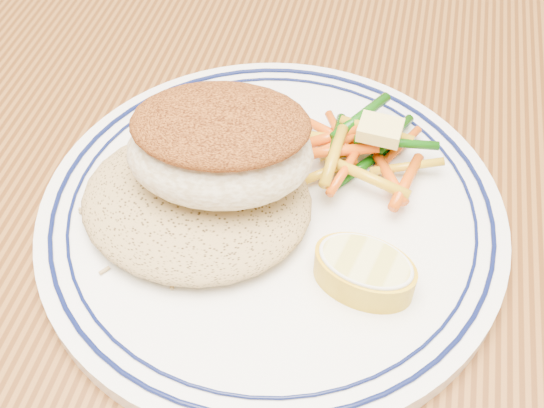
{
  "coord_description": "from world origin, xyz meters",
  "views": [
    {
      "loc": [
        0.05,
        -0.31,
        1.1
      ],
      "look_at": [
        -0.02,
        -0.04,
        0.77
      ],
      "focal_mm": 45.0,
      "sensor_mm": 36.0,
      "label": 1
    }
  ],
  "objects_px": {
    "vegetable_pile": "(359,150)",
    "plate": "(272,214)",
    "fish_fillet": "(220,146)",
    "lemon_wedge": "(364,270)",
    "rice_pilaf": "(196,197)",
    "dining_table": "(302,267)"
  },
  "relations": [
    {
      "from": "vegetable_pile",
      "to": "plate",
      "type": "bearing_deg",
      "value": -132.94
    },
    {
      "from": "fish_fillet",
      "to": "lemon_wedge",
      "type": "height_order",
      "value": "fish_fillet"
    },
    {
      "from": "rice_pilaf",
      "to": "vegetable_pile",
      "type": "xyz_separation_m",
      "value": [
        0.09,
        0.06,
        -0.0
      ]
    },
    {
      "from": "vegetable_pile",
      "to": "lemon_wedge",
      "type": "height_order",
      "value": "vegetable_pile"
    },
    {
      "from": "plate",
      "to": "fish_fillet",
      "type": "distance_m",
      "value": 0.06
    },
    {
      "from": "dining_table",
      "to": "fish_fillet",
      "type": "relative_size",
      "value": 12.03
    },
    {
      "from": "dining_table",
      "to": "plate",
      "type": "relative_size",
      "value": 4.96
    },
    {
      "from": "rice_pilaf",
      "to": "fish_fillet",
      "type": "xyz_separation_m",
      "value": [
        0.01,
        0.01,
        0.04
      ]
    },
    {
      "from": "plate",
      "to": "fish_fillet",
      "type": "height_order",
      "value": "fish_fillet"
    },
    {
      "from": "dining_table",
      "to": "rice_pilaf",
      "type": "bearing_deg",
      "value": -141.28
    },
    {
      "from": "dining_table",
      "to": "plate",
      "type": "xyz_separation_m",
      "value": [
        -0.02,
        -0.04,
        0.11
      ]
    },
    {
      "from": "plate",
      "to": "rice_pilaf",
      "type": "relative_size",
      "value": 2.05
    },
    {
      "from": "fish_fillet",
      "to": "lemon_wedge",
      "type": "distance_m",
      "value": 0.11
    },
    {
      "from": "rice_pilaf",
      "to": "plate",
      "type": "bearing_deg",
      "value": 15.35
    },
    {
      "from": "plate",
      "to": "vegetable_pile",
      "type": "height_order",
      "value": "vegetable_pile"
    },
    {
      "from": "rice_pilaf",
      "to": "lemon_wedge",
      "type": "distance_m",
      "value": 0.12
    },
    {
      "from": "vegetable_pile",
      "to": "fish_fillet",
      "type": "bearing_deg",
      "value": -146.86
    },
    {
      "from": "dining_table",
      "to": "fish_fillet",
      "type": "distance_m",
      "value": 0.17
    },
    {
      "from": "dining_table",
      "to": "lemon_wedge",
      "type": "xyz_separation_m",
      "value": [
        0.05,
        -0.08,
        0.13
      ]
    },
    {
      "from": "fish_fillet",
      "to": "vegetable_pile",
      "type": "distance_m",
      "value": 0.1
    },
    {
      "from": "lemon_wedge",
      "to": "plate",
      "type": "bearing_deg",
      "value": 145.6
    },
    {
      "from": "dining_table",
      "to": "lemon_wedge",
      "type": "bearing_deg",
      "value": -59.61
    }
  ]
}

